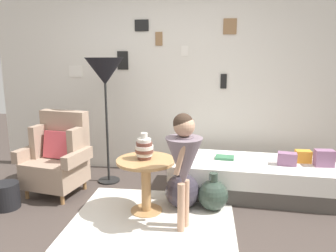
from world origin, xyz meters
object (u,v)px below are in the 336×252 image
Objects in this scene: magazine_basket at (6,196)px; floor_lamp at (105,75)px; demijohn_near at (182,190)px; armchair at (58,157)px; demijohn_far at (213,195)px; side_table at (146,174)px; vase_striped at (144,148)px; book_on_daybed at (225,158)px; person_child at (184,157)px; daybed at (252,177)px.

floor_lamp is at bearing 45.66° from magazine_basket.
demijohn_near is 1.65× the size of magazine_basket.
armchair is 2.36× the size of demijohn_far.
vase_striped is (-0.02, 0.02, 0.27)m from side_table.
floor_lamp is 1.78m from book_on_daybed.
armchair reaches higher than demijohn_near.
side_table is 0.60m from person_child.
vase_striped is at bearing -142.21° from book_on_daybed.
demijohn_far is at bearing 5.95° from magazine_basket.
vase_striped reaches higher than side_table.
vase_striped is at bearing -161.08° from demijohn_near.
demijohn_far is 1.47× the size of magazine_basket.
vase_striped is at bearing 142.18° from person_child.
demijohn_near is at bearing 176.70° from demijohn_far.
daybed is 4.25× the size of demijohn_near.
demijohn_far is (0.71, 0.11, -0.52)m from vase_striped.
person_child is at bearing -84.40° from demijohn_near.
person_child is 2.72× the size of demijohn_far.
book_on_daybed is at bearing 39.23° from side_table.
side_table is 0.54× the size of person_child.
vase_striped reaches higher than demijohn_far.
person_child reaches higher than armchair.
floor_lamp is at bearing 39.22° from armchair.
side_table is 0.75m from demijohn_far.
vase_striped is 0.17× the size of floor_lamp.
person_child reaches higher than demijohn_far.
floor_lamp is at bearing 129.39° from vase_striped.
daybed is (2.29, 0.23, -0.24)m from armchair.
demijohn_far is (0.33, -0.02, -0.02)m from demijohn_near.
person_child is at bearing -113.03° from book_on_daybed.
book_on_daybed is at bearing -4.16° from floor_lamp.
daybed is 1.33m from side_table.
demijohn_near is 0.33m from demijohn_far.
book_on_daybed is (1.49, -0.11, -0.97)m from floor_lamp.
demijohn_near is at bearing -9.14° from armchair.
armchair is 1.20m from side_table.
vase_striped is (1.12, -0.37, 0.25)m from armchair.
side_table is at bearing 142.79° from person_child.
demijohn_near is at bearing -32.11° from floor_lamp.
demijohn_near reaches higher than book_on_daybed.
magazine_basket is (-2.68, -0.72, -0.06)m from daybed.
floor_lamp is 3.88× the size of demijohn_far.
armchair is 2.10× the size of demijohn_near.
person_child reaches higher than daybed.
vase_striped is 0.64m from demijohn_near.
armchair is 4.41× the size of book_on_daybed.
demijohn_far is at bearing 8.99° from vase_striped.
armchair is at bearing -174.36° from daybed.
armchair is at bearing -140.78° from floor_lamp.
vase_striped reaches higher than demijohn_near.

